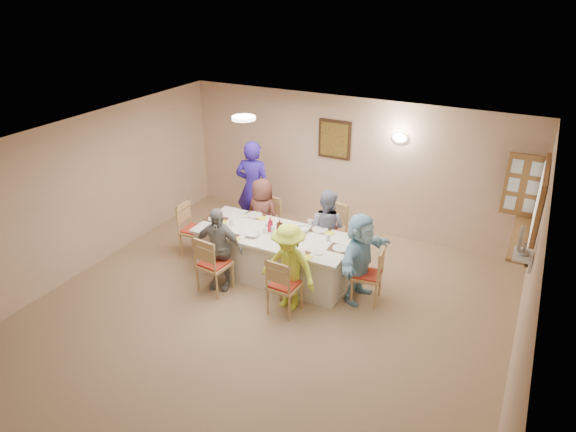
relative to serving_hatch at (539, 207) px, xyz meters
The scene contains 49 objects.
ground 4.28m from the serving_hatch, 143.22° to the right, with size 7.00×7.00×0.00m, color tan.
room_walls 4.01m from the serving_hatch, 143.22° to the right, with size 7.00×7.00×7.00m.
wall_picture 3.67m from the serving_hatch, 163.15° to the left, with size 0.62×0.05×0.72m.
wall_sconce 2.56m from the serving_hatch, 155.76° to the left, with size 0.26×0.09×0.18m, color white.
ceiling_light 4.41m from the serving_hatch, 167.93° to the right, with size 0.36×0.36×0.05m, color white.
serving_hatch is the anchor object (origin of this frame).
hatch_sill 0.54m from the serving_hatch, behind, with size 0.30×1.50×0.05m, color brown.
shutter_door 0.80m from the serving_hatch, 108.89° to the left, with size 0.55×0.04×1.00m, color brown.
fan_shelf 1.36m from the serving_hatch, 93.39° to the right, with size 0.22×0.36×0.03m, color white.
desk_fan 1.36m from the serving_hatch, 94.66° to the right, with size 0.30×0.30×0.28m, color #A5A5A8, non-canonical shape.
dining_table 3.93m from the serving_hatch, 162.82° to the right, with size 2.50×1.06×0.76m, color silver.
chair_back_left 4.34m from the serving_hatch, behind, with size 0.43×0.43×0.90m, color tan, non-canonical shape.
chair_back_right 3.17m from the serving_hatch, behind, with size 0.49×0.49×1.02m, color tan, non-canonical shape.
chair_front_left 4.72m from the serving_hatch, 155.51° to the right, with size 0.46×0.46×0.96m, color tan, non-canonical shape.
chair_front_right 3.71m from the serving_hatch, 147.47° to the right, with size 0.43×0.43×0.91m, color tan, non-canonical shape.
chair_left_end 5.37m from the serving_hatch, 167.81° to the right, with size 0.45×0.45×0.93m, color tan, non-canonical shape.
chair_right_end 2.56m from the serving_hatch, 151.49° to the right, with size 0.43×0.43×0.89m, color tan, non-canonical shape.
diner_back_left 4.30m from the serving_hatch, behind, with size 0.69×0.49×1.32m, color brown.
diner_back_right 3.14m from the serving_hatch, behind, with size 0.68×0.54×1.35m, color #7F81A4.
diner_front_left 4.64m from the serving_hatch, 156.88° to the right, with size 0.83×0.48×1.34m, color gray.
diner_front_right 3.59m from the serving_hatch, 149.13° to the right, with size 0.91×0.57×1.34m, color #E0FD41.
diner_right_end 2.58m from the serving_hatch, 152.95° to the right, with size 0.60×1.33×1.39m, color #9EDBFA.
caregiver 4.69m from the serving_hatch, behind, with size 0.72×0.54×1.80m, color #2E1CA2.
placemat_fl 4.53m from the serving_hatch, 159.95° to the right, with size 0.33×0.25×0.01m, color #472B19.
plate_fl 4.53m from the serving_hatch, 159.95° to the right, with size 0.23×0.23×0.01m, color white.
napkin_fl 4.38m from the serving_hatch, 158.51° to the right, with size 0.13×0.13×0.01m, color yellow.
placemat_fr 3.45m from the serving_hatch, 152.93° to the right, with size 0.35×0.26×0.01m, color #472B19.
plate_fr 3.44m from the serving_hatch, 152.93° to the right, with size 0.25×0.25×0.02m, color white.
napkin_fr 3.31m from the serving_hatch, 150.68° to the right, with size 0.15×0.15×0.01m, color yellow.
placemat_bl 4.32m from the serving_hatch, behind, with size 0.35×0.26×0.01m, color #472B19.
plate_bl 4.32m from the serving_hatch, behind, with size 0.26×0.26×0.02m, color white.
napkin_bl 4.15m from the serving_hatch, 169.53° to the right, with size 0.13×0.13×0.01m, color yellow.
placemat_br 3.16m from the serving_hatch, 167.00° to the right, with size 0.33×0.24×0.01m, color #472B19.
plate_br 3.16m from the serving_hatch, 167.00° to the right, with size 0.25×0.25×0.02m, color white.
napkin_br 3.00m from the serving_hatch, 165.24° to the right, with size 0.13×0.13×0.01m, color yellow.
placemat_le 4.88m from the serving_hatch, 166.68° to the right, with size 0.36×0.27×0.01m, color #472B19.
plate_le 4.88m from the serving_hatch, 166.68° to the right, with size 0.24×0.24×0.02m, color white.
napkin_le 4.72m from the serving_hatch, 165.57° to the right, with size 0.13×0.13×0.01m, color yellow.
placemat_re 2.81m from the serving_hatch, 155.83° to the right, with size 0.36×0.26×0.01m, color #472B19.
plate_re 2.81m from the serving_hatch, 155.83° to the right, with size 0.25×0.25×0.02m, color white.
napkin_re 2.68m from the serving_hatch, 153.17° to the right, with size 0.14×0.14×0.01m, color yellow.
teacup_a 4.69m from the serving_hatch, 161.95° to the right, with size 0.14×0.14×0.09m, color white.
teacup_b 3.35m from the serving_hatch, 169.70° to the right, with size 0.11×0.11×0.08m, color white.
bowl_a 4.14m from the serving_hatch, 160.66° to the right, with size 0.26×0.26×0.05m, color white.
bowl_b 3.41m from the serving_hatch, 165.20° to the right, with size 0.25×0.25×0.07m, color white.
condiment_ketchup 3.89m from the serving_hatch, 163.77° to the right, with size 0.11×0.11×0.24m, color red.
condiment_brown 3.75m from the serving_hatch, 163.90° to the right, with size 0.12×0.12×0.21m, color #431B11.
condiment_malt 3.71m from the serving_hatch, 162.23° to the right, with size 0.14×0.14×0.16m, color #431B11.
drinking_glass 3.95m from the serving_hatch, 164.18° to the right, with size 0.07×0.07×0.11m, color silver.
Camera 1 is at (3.04, -4.97, 4.46)m, focal length 32.00 mm.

